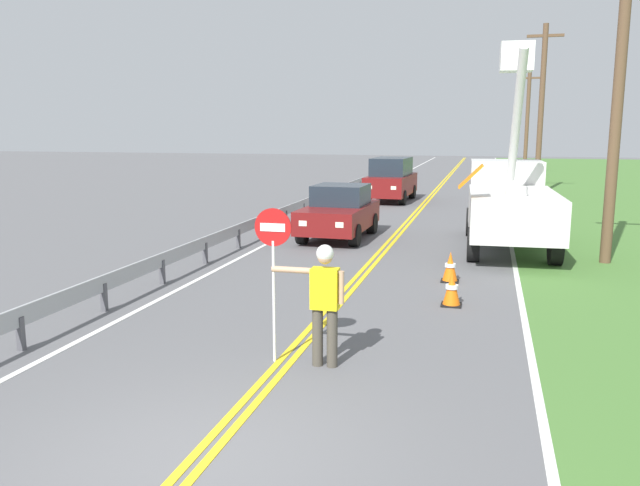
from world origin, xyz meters
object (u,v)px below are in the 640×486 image
Objects in this scene: utility_pole_near at (618,102)px; traffic_cone_mid at (450,267)px; flagger_worker at (324,297)px; utility_pole_far at (527,121)px; traffic_cone_lead at (452,289)px; stop_sign_paddle at (273,250)px; utility_pole_mid at (541,108)px; oncoming_suv_second at (391,179)px; utility_bucket_truck at (509,199)px; oncoming_sedan_nearest at (339,212)px.

utility_pole_near is 11.25× the size of traffic_cone_mid.
utility_pole_far is at bearing 83.35° from flagger_worker.
flagger_worker reaches higher than traffic_cone_lead.
utility_pole_mid is (5.49, 26.72, 2.83)m from stop_sign_paddle.
utility_pole_near reaches higher than oncoming_suv_second.
utility_bucket_truck reaches higher than flagger_worker.
utility_bucket_truck is 16.22m from utility_pole_mid.
flagger_worker is 0.44× the size of oncoming_sedan_nearest.
utility_bucket_truck is at bearing 142.87° from utility_pole_near.
utility_pole_far is at bearing 84.62° from traffic_cone_mid.
utility_pole_far is at bearing 85.14° from traffic_cone_lead.
oncoming_suv_second is 18.76m from traffic_cone_lead.
utility_pole_near is 11.25× the size of traffic_cone_lead.
utility_pole_mid is 12.45× the size of traffic_cone_lead.
utility_pole_near is 6.25m from traffic_cone_mid.
stop_sign_paddle is at bearing -108.39° from utility_bucket_truck.
flagger_worker reaches higher than traffic_cone_mid.
oncoming_sedan_nearest is at bearing 126.40° from traffic_cone_mid.
oncoming_suv_second is at bearing 103.13° from traffic_cone_mid.
flagger_worker is 0.78× the size of stop_sign_paddle.
utility_pole_near is at bearing 59.69° from flagger_worker.
oncoming_suv_second is at bearing -146.99° from utility_pole_mid.
oncoming_suv_second reaches higher than traffic_cone_mid.
utility_bucket_truck reaches higher than oncoming_sedan_nearest.
utility_bucket_truck is at bearing 74.68° from traffic_cone_mid.
utility_pole_far reaches higher than traffic_cone_mid.
oncoming_suv_second is 16.72m from traffic_cone_mid.
stop_sign_paddle is at bearing -97.69° from utility_pole_far.
traffic_cone_lead is (2.40, 3.83, -1.37)m from stop_sign_paddle.
utility_pole_near reaches higher than stop_sign_paddle.
stop_sign_paddle is 3.33× the size of traffic_cone_lead.
stop_sign_paddle is 11.19m from oncoming_sedan_nearest.
oncoming_suv_second is at bearing 93.98° from stop_sign_paddle.
flagger_worker is 0.39× the size of oncoming_suv_second.
utility_pole_mid is at bearing 83.27° from utility_bucket_truck.
utility_pole_far is 36.03m from traffic_cone_mid.
utility_pole_near is 1.02× the size of utility_pole_far.
utility_pole_near reaches higher than traffic_cone_mid.
traffic_cone_lead is at bearing 66.86° from flagger_worker.
oncoming_suv_second is 0.54× the size of utility_pole_mid.
utility_pole_far is (7.15, 19.41, 2.98)m from oncoming_suv_second.
utility_pole_far is at bearing 76.78° from oncoming_sedan_nearest.
utility_bucket_truck is 9.84× the size of traffic_cone_mid.
stop_sign_paddle is 22.22m from oncoming_suv_second.
oncoming_suv_second is 6.68× the size of traffic_cone_lead.
flagger_worker reaches higher than oncoming_sedan_nearest.
oncoming_sedan_nearest is 11.11m from oncoming_suv_second.
utility_bucket_truck is at bearing -1.50° from oncoming_sedan_nearest.
utility_pole_near is (2.44, -1.84, 2.69)m from utility_bucket_truck.
traffic_cone_mid is (-1.38, -5.03, -1.09)m from utility_bucket_truck.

